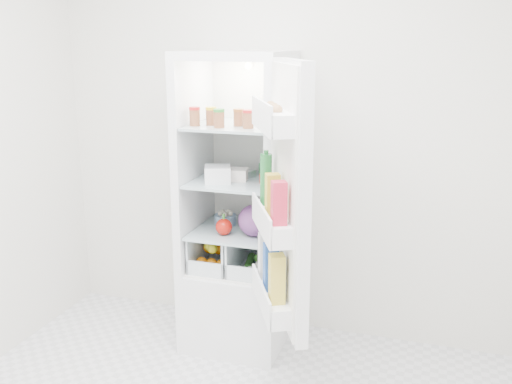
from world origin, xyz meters
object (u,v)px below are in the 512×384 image
(mushroom_bowl, at_px, (225,220))
(red_cabbage, at_px, (254,220))
(refrigerator, at_px, (240,238))
(fridge_door, at_px, (284,204))

(mushroom_bowl, bearing_deg, red_cabbage, -31.78)
(refrigerator, distance_m, mushroom_bowl, 0.15)
(refrigerator, height_order, red_cabbage, refrigerator)
(red_cabbage, relative_size, mushroom_bowl, 1.39)
(red_cabbage, bearing_deg, mushroom_bowl, 148.22)
(red_cabbage, xyz_separation_m, mushroom_bowl, (-0.24, 0.15, -0.06))
(red_cabbage, distance_m, fridge_door, 0.60)
(red_cabbage, height_order, fridge_door, fridge_door)
(refrigerator, xyz_separation_m, red_cabbage, (0.14, -0.15, 0.18))
(refrigerator, distance_m, red_cabbage, 0.27)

